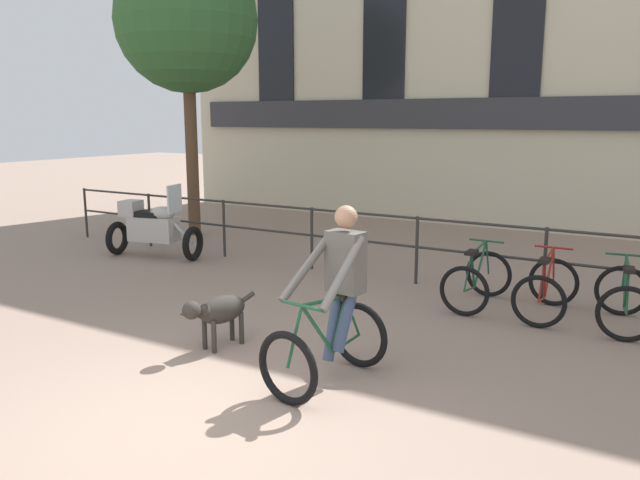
{
  "coord_description": "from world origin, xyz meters",
  "views": [
    {
      "loc": [
        3.45,
        -3.56,
        2.52
      ],
      "look_at": [
        -0.34,
        2.86,
        1.05
      ],
      "focal_mm": 35.0,
      "sensor_mm": 36.0,
      "label": 1
    }
  ],
  "objects_px": {
    "dog": "(218,311)",
    "parked_bicycle_mid_right": "(624,300)",
    "parked_motorcycle": "(153,227)",
    "parked_bicycle_mid_left": "(546,289)",
    "parked_bicycle_near_lamp": "(477,280)",
    "cyclist_with_bike": "(335,304)"
  },
  "relations": [
    {
      "from": "parked_bicycle_near_lamp",
      "to": "parked_bicycle_mid_left",
      "type": "xyz_separation_m",
      "value": [
        0.9,
        -0.0,
        0.0
      ]
    },
    {
      "from": "cyclist_with_bike",
      "to": "parked_bicycle_near_lamp",
      "type": "distance_m",
      "value": 3.16
    },
    {
      "from": "cyclist_with_bike",
      "to": "dog",
      "type": "bearing_deg",
      "value": -175.29
    },
    {
      "from": "parked_motorcycle",
      "to": "parked_bicycle_near_lamp",
      "type": "height_order",
      "value": "parked_motorcycle"
    },
    {
      "from": "parked_bicycle_near_lamp",
      "to": "parked_bicycle_mid_left",
      "type": "height_order",
      "value": "same"
    },
    {
      "from": "parked_bicycle_mid_left",
      "to": "parked_bicycle_mid_right",
      "type": "bearing_deg",
      "value": 179.02
    },
    {
      "from": "parked_motorcycle",
      "to": "parked_bicycle_mid_left",
      "type": "relative_size",
      "value": 1.61
    },
    {
      "from": "parked_bicycle_near_lamp",
      "to": "parked_bicycle_mid_right",
      "type": "distance_m",
      "value": 1.8
    },
    {
      "from": "parked_bicycle_mid_left",
      "to": "parked_bicycle_mid_right",
      "type": "distance_m",
      "value": 0.9
    },
    {
      "from": "parked_bicycle_mid_right",
      "to": "dog",
      "type": "bearing_deg",
      "value": 30.76
    },
    {
      "from": "dog",
      "to": "parked_motorcycle",
      "type": "height_order",
      "value": "parked_motorcycle"
    },
    {
      "from": "parked_motorcycle",
      "to": "parked_bicycle_mid_right",
      "type": "distance_m",
      "value": 7.77
    },
    {
      "from": "parked_motorcycle",
      "to": "parked_bicycle_mid_right",
      "type": "height_order",
      "value": "parked_motorcycle"
    },
    {
      "from": "dog",
      "to": "parked_bicycle_near_lamp",
      "type": "height_order",
      "value": "parked_bicycle_near_lamp"
    },
    {
      "from": "parked_bicycle_mid_left",
      "to": "dog",
      "type": "bearing_deg",
      "value": 45.13
    },
    {
      "from": "dog",
      "to": "parked_bicycle_mid_left",
      "type": "xyz_separation_m",
      "value": [
        2.9,
        3.01,
        -0.07
      ]
    },
    {
      "from": "dog",
      "to": "parked_bicycle_mid_left",
      "type": "relative_size",
      "value": 0.9
    },
    {
      "from": "cyclist_with_bike",
      "to": "parked_bicycle_near_lamp",
      "type": "xyz_separation_m",
      "value": [
        0.47,
        3.1,
        -0.41
      ]
    },
    {
      "from": "dog",
      "to": "parked_bicycle_mid_right",
      "type": "distance_m",
      "value": 4.85
    },
    {
      "from": "cyclist_with_bike",
      "to": "parked_bicycle_mid_right",
      "type": "height_order",
      "value": "cyclist_with_bike"
    },
    {
      "from": "parked_motorcycle",
      "to": "parked_bicycle_mid_left",
      "type": "bearing_deg",
      "value": -101.28
    },
    {
      "from": "parked_bicycle_mid_left",
      "to": "parked_bicycle_mid_right",
      "type": "relative_size",
      "value": 0.94
    }
  ]
}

